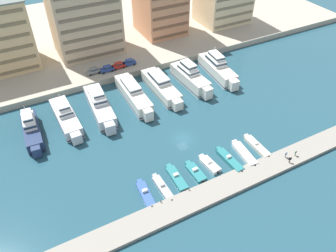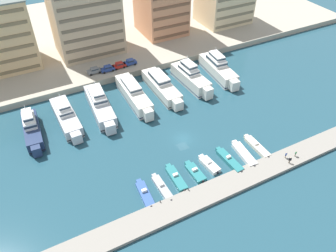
{
  "view_description": "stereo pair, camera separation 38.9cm",
  "coord_description": "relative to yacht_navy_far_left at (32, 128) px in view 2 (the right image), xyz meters",
  "views": [
    {
      "loc": [
        -29.72,
        -48.73,
        53.08
      ],
      "look_at": [
        -2.35,
        3.21,
        2.5
      ],
      "focal_mm": 35.0,
      "sensor_mm": 36.0,
      "label": 1
    },
    {
      "loc": [
        -29.38,
        -48.91,
        53.08
      ],
      "look_at": [
        -2.35,
        3.21,
        2.5
      ],
      "focal_mm": 35.0,
      "sensor_mm": 36.0,
      "label": 2
    }
  ],
  "objects": [
    {
      "name": "yacht_ivory_mid_right",
      "position": [
        54.47,
        2.33,
        0.22
      ],
      "size": [
        5.65,
        19.4,
        8.17
      ],
      "color": "silver",
      "rests_on": "ground"
    },
    {
      "name": "motorboat_teal_center_left",
      "position": [
        28.2,
        -28.18,
        -1.73
      ],
      "size": [
        2.33,
        6.57,
        1.27
      ],
      "color": "teal",
      "rests_on": "ground"
    },
    {
      "name": "motorboat_grey_left",
      "position": [
        20.16,
        -28.75,
        -1.73
      ],
      "size": [
        1.85,
        7.94,
        1.28
      ],
      "color": "#9EA3A8",
      "rests_on": "ground"
    },
    {
      "name": "yacht_ivory_center_left",
      "position": [
        26.96,
        1.87,
        -0.08
      ],
      "size": [
        4.44,
        20.4,
        6.74
      ],
      "color": "silver",
      "rests_on": "ground"
    },
    {
      "name": "motorboat_teal_center_right",
      "position": [
        36.56,
        -28.83,
        -1.61
      ],
      "size": [
        2.3,
        8.56,
        1.52
      ],
      "color": "teal",
      "rests_on": "ground"
    },
    {
      "name": "ground_plane",
      "position": [
        31.24,
        -17.66,
        -2.12
      ],
      "size": [
        400.0,
        400.0,
        0.0
      ],
      "primitive_type": "plane",
      "color": "#234C5B"
    },
    {
      "name": "motorboat_white_mid_right",
      "position": [
        40.62,
        -28.77,
        -1.62
      ],
      "size": [
        2.72,
        8.7,
        1.01
      ],
      "color": "white",
      "rests_on": "ground"
    },
    {
      "name": "bollard_west",
      "position": [
        18.09,
        -32.0,
        -1.02
      ],
      "size": [
        0.2,
        0.2,
        0.61
      ],
      "color": "#2D2D33",
      "rests_on": "pier_dock"
    },
    {
      "name": "apartment_block_mid_left",
      "position": [
        24.36,
        31.73,
        12.42
      ],
      "size": [
        20.22,
        14.52,
        27.3
      ],
      "color": "#C6AD89",
      "rests_on": "quay_promenade"
    },
    {
      "name": "quay_promenade",
      "position": [
        31.24,
        47.98,
        -1.2
      ],
      "size": [
        180.0,
        70.0,
        1.84
      ],
      "primitive_type": "cube",
      "color": "#ADA38E",
      "rests_on": "ground"
    },
    {
      "name": "motorboat_cream_right",
      "position": [
        44.74,
        -28.18,
        -1.66
      ],
      "size": [
        1.89,
        8.39,
        1.34
      ],
      "color": "beige",
      "rests_on": "ground"
    },
    {
      "name": "yacht_ivory_center_right",
      "position": [
        44.58,
        1.59,
        0.28
      ],
      "size": [
        5.24,
        18.01,
        8.32
      ],
      "color": "silver",
      "rests_on": "ground"
    },
    {
      "name": "pedestrian_mid_deck",
      "position": [
        47.43,
        -35.63,
        -0.32
      ],
      "size": [
        0.62,
        0.4,
        1.72
      ],
      "color": "#7A6B56",
      "rests_on": "pier_dock"
    },
    {
      "name": "car_blue_left",
      "position": [
        24.88,
        16.71,
        0.7
      ],
      "size": [
        4.11,
        1.95,
        1.8
      ],
      "color": "#28428E",
      "rests_on": "quay_promenade"
    },
    {
      "name": "motorboat_white_center",
      "position": [
        31.99,
        -27.86,
        -1.63
      ],
      "size": [
        2.63,
        6.23,
        1.4
      ],
      "color": "white",
      "rests_on": "ground"
    },
    {
      "name": "yacht_silver_left",
      "position": [
        8.41,
        1.14,
        -0.13
      ],
      "size": [
        4.71,
        18.23,
        7.3
      ],
      "color": "silver",
      "rests_on": "ground"
    },
    {
      "name": "pedestrian_near_edge",
      "position": [
        50.04,
        -34.68,
        -0.43
      ],
      "size": [
        0.58,
        0.29,
        1.54
      ],
      "color": "#7A6B56",
      "rests_on": "pier_dock"
    },
    {
      "name": "motorboat_blue_far_left",
      "position": [
        16.41,
        -28.45,
        -1.74
      ],
      "size": [
        2.31,
        7.59,
        1.31
      ],
      "color": "#33569E",
      "rests_on": "ground"
    },
    {
      "name": "yacht_silver_mid_left",
      "position": [
        17.29,
        1.43,
        0.13
      ],
      "size": [
        5.57,
        20.01,
        7.93
      ],
      "color": "silver",
      "rests_on": "ground"
    },
    {
      "name": "pedestrian_far_side",
      "position": [
        47.78,
        -34.06,
        -0.39
      ],
      "size": [
        0.59,
        0.35,
        1.61
      ],
      "color": "#7A6B56",
      "rests_on": "pier_dock"
    },
    {
      "name": "car_red_mid_left",
      "position": [
        28.57,
        16.92,
        0.7
      ],
      "size": [
        4.15,
        2.02,
        1.8
      ],
      "color": "red",
      "rests_on": "quay_promenade"
    },
    {
      "name": "yacht_navy_far_left",
      "position": [
        0.0,
        0.0,
        0.0
      ],
      "size": [
        4.37,
        16.18,
        7.77
      ],
      "color": "navy",
      "rests_on": "ground"
    },
    {
      "name": "car_blue_center_left",
      "position": [
        32.17,
        17.15,
        0.7
      ],
      "size": [
        4.11,
        1.94,
        1.8
      ],
      "color": "#28428E",
      "rests_on": "quay_promenade"
    },
    {
      "name": "pier_dock",
      "position": [
        31.24,
        -34.31,
        -1.73
      ],
      "size": [
        120.0,
        5.12,
        0.78
      ],
      "primitive_type": "cube",
      "color": "gray",
      "rests_on": "ground"
    },
    {
      "name": "motorboat_teal_mid_left",
      "position": [
        23.81,
        -27.83,
        -1.65
      ],
      "size": [
        2.15,
        7.95,
        1.41
      ],
      "color": "teal",
      "rests_on": "ground"
    },
    {
      "name": "car_grey_far_left",
      "position": [
        21.01,
        17.44,
        0.7
      ],
      "size": [
        4.18,
        2.08,
        1.8
      ],
      "color": "slate",
      "rests_on": "quay_promenade"
    },
    {
      "name": "yacht_ivory_center",
      "position": [
        35.43,
        2.14,
        -0.19
      ],
      "size": [
        4.65,
        19.88,
        6.62
      ],
      "color": "silver",
      "rests_on": "ground"
    },
    {
      "name": "bollard_west_mid",
      "position": [
        24.36,
        -32.0,
        -1.02
      ],
      "size": [
        0.2,
        0.2,
        0.61
      ],
      "color": "#2D2D33",
      "rests_on": "pier_dock"
    }
  ]
}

